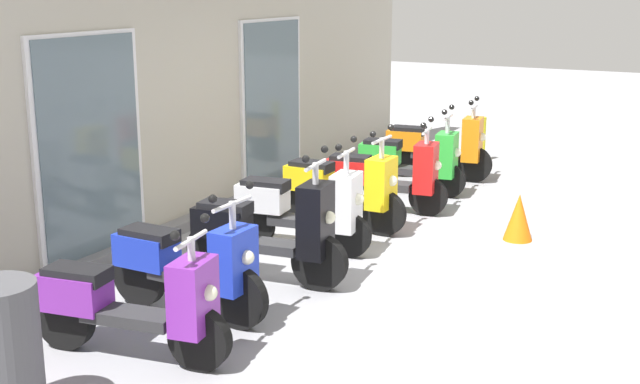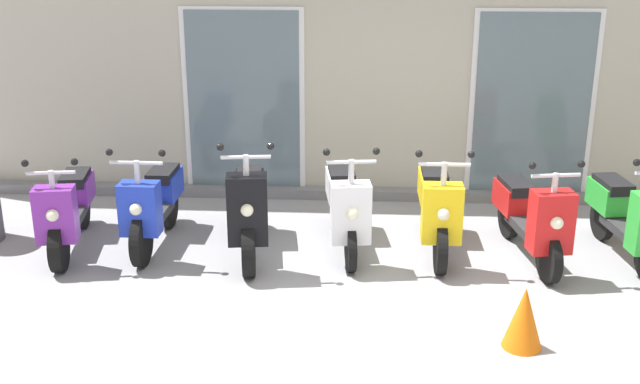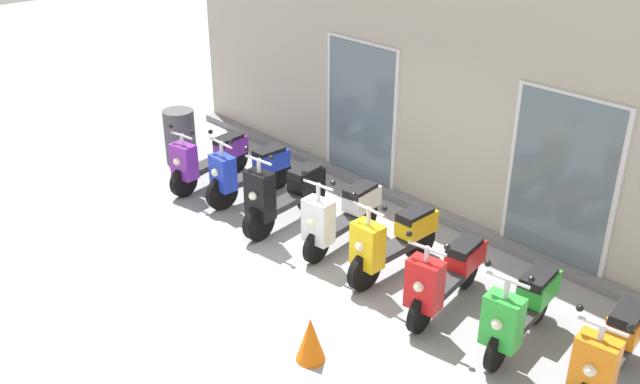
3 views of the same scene
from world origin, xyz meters
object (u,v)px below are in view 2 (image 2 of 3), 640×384
scooter_purple (68,208)px  scooter_green (628,215)px  scooter_yellow (437,208)px  scooter_white (346,205)px  traffic_cone (524,318)px  scooter_red (530,215)px  scooter_blue (154,203)px  scooter_black (249,209)px

scooter_purple → scooter_green: 5.65m
scooter_yellow → scooter_purple: bearing=-178.2°
scooter_yellow → scooter_green: size_ratio=1.05×
scooter_white → traffic_cone: scooter_white is taller
scooter_red → scooter_green: scooter_green is taller
scooter_purple → scooter_white: 2.85m
scooter_blue → scooter_white: 1.98m
scooter_yellow → scooter_red: size_ratio=0.98×
scooter_red → scooter_black: bearing=-179.0°
scooter_purple → scooter_blue: bearing=8.4°
scooter_purple → traffic_cone: size_ratio=3.12×
scooter_black → scooter_white: 0.98m
scooter_blue → scooter_green: bearing=-1.0°
scooter_white → scooter_green: (2.81, -0.08, -0.01)m
scooter_black → scooter_blue: bearing=170.0°
scooter_yellow → scooter_red: (0.91, -0.12, -0.02)m
scooter_blue → scooter_red: bearing=-1.9°
traffic_cone → scooter_green: bearing=53.3°
scooter_purple → scooter_yellow: 3.78m
scooter_yellow → scooter_green: (1.88, -0.08, -0.01)m
scooter_blue → scooter_white: scooter_white is taller
scooter_green → scooter_purple: bearing=-179.6°
scooter_yellow → traffic_cone: 1.97m
scooter_purple → scooter_blue: (0.86, 0.13, 0.03)m
scooter_purple → scooter_red: (4.69, -0.00, 0.03)m
scooter_green → traffic_cone: 2.25m
scooter_yellow → scooter_red: 0.92m
scooter_black → traffic_cone: bearing=-35.1°
scooter_yellow → scooter_red: scooter_yellow is taller
scooter_blue → traffic_cone: bearing=-28.7°
scooter_blue → scooter_black: (1.02, -0.18, 0.03)m
scooter_green → scooter_white: bearing=178.3°
scooter_red → scooter_green: size_ratio=1.07×
scooter_purple → scooter_red: size_ratio=1.02×
scooter_black → scooter_green: size_ratio=1.09×
scooter_white → scooter_red: 1.85m
scooter_blue → scooter_red: scooter_blue is taller
scooter_blue → scooter_yellow: 2.91m
scooter_white → scooter_black: bearing=-169.7°
scooter_white → scooter_green: bearing=-1.7°
scooter_blue → scooter_yellow: bearing=-0.1°
scooter_green → scooter_red: bearing=-177.5°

